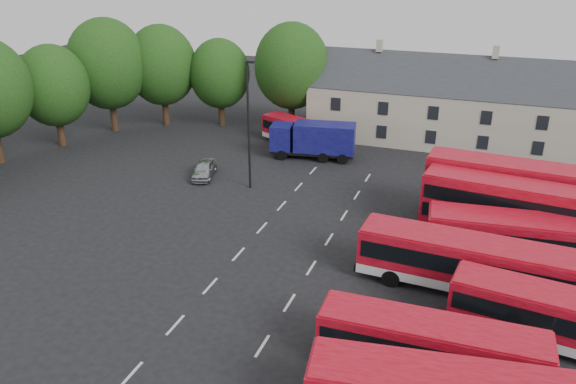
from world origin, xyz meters
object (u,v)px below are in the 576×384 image
bus_dd_south (507,209)px  lamppost (249,123)px  box_truck (314,139)px  silver_car (204,169)px

bus_dd_south → lamppost: (-19.85, 3.02, 3.04)m
box_truck → lamppost: (-2.78, -8.65, 3.69)m
box_truck → silver_car: box_truck is taller
bus_dd_south → box_truck: size_ratio=1.38×
bus_dd_south → lamppost: 20.30m
box_truck → silver_car: 10.93m
box_truck → lamppost: bearing=-116.9°
bus_dd_south → box_truck: bearing=152.1°
box_truck → silver_car: size_ratio=1.97×
bus_dd_south → box_truck: 20.69m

